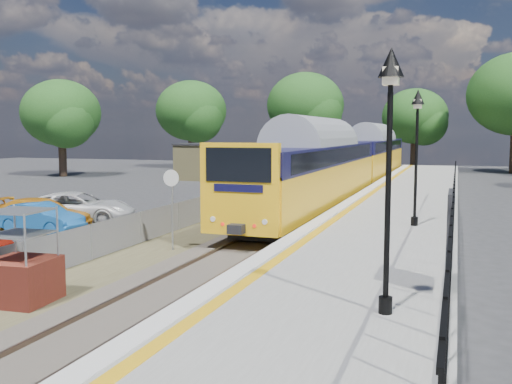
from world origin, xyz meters
The scene contains 16 objects.
ground centered at (0.00, 0.00, 0.00)m, with size 120.00×120.00×0.00m, color #2D2D30.
track_bed centered at (-0.47, 9.67, 0.09)m, with size 5.90×80.00×0.29m.
platform centered at (4.20, 8.00, 0.45)m, with size 5.00×70.00×0.90m, color gray.
platform_edge centered at (2.14, 8.00, 0.90)m, with size 0.90×70.00×0.01m.
victorian_lamp_south centered at (5.50, -4.00, 4.30)m, with size 0.44×0.44×4.60m.
victorian_lamp_north centered at (5.30, 6.00, 4.30)m, with size 0.44×0.44×4.60m.
palisade_fence centered at (6.55, 2.24, 1.84)m, with size 0.12×26.00×2.00m.
wire_fence centered at (-4.20, 12.00, 0.60)m, with size 0.06×52.00×1.20m.
outbuilding centered at (-10.91, 31.21, 1.52)m, with size 10.80×10.10×3.12m.
tree_line centered at (1.40, 42.00, 6.61)m, with size 56.80×43.80×11.88m.
train centered at (0.00, 23.52, 2.34)m, with size 2.82×40.83×3.51m.
brick_plinth centered at (-3.04, -3.36, 1.11)m, with size 1.53×1.53×2.30m.
speed_sign centered at (-2.50, 3.20, 1.92)m, with size 0.57×0.10×2.82m.
car_blue centered at (-9.31, 4.76, 0.61)m, with size 1.30×3.72×1.23m, color #1B5CA4.
car_yellow centered at (-9.86, 5.46, 0.65)m, with size 1.81×4.46×1.30m, color orange.
car_white centered at (-9.35, 7.17, 0.71)m, with size 2.35×5.10×1.42m, color silver.
Camera 1 is at (6.60, -13.96, 4.08)m, focal length 40.00 mm.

